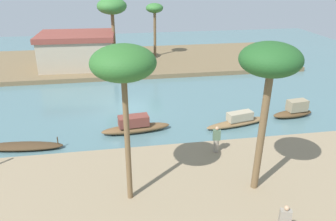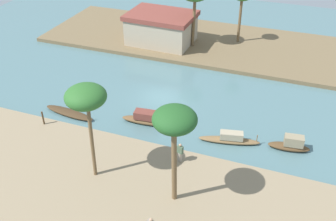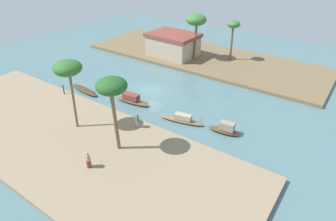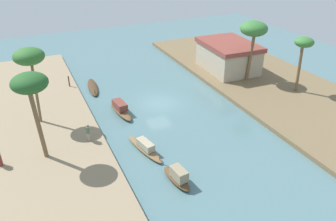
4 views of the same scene
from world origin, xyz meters
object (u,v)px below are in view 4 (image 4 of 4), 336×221
at_px(sampan_foreground, 93,87).
at_px(mooring_post, 69,81).
at_px(sampan_with_red_awning, 120,109).
at_px(palm_tree_right_tall, 254,30).
at_px(palm_tree_left_far, 30,86).
at_px(sampan_downstream_large, 145,148).
at_px(palm_tree_left_near, 29,58).
at_px(person_on_near_bank, 88,133).
at_px(palm_tree_right_short, 304,45).
at_px(sampan_with_tall_canopy, 177,177).
at_px(riverside_building, 228,56).

distance_m(sampan_foreground, mooring_post, 2.78).
relative_size(sampan_with_red_awning, palm_tree_right_tall, 0.67).
height_order(sampan_foreground, palm_tree_left_far, palm_tree_left_far).
xyz_separation_m(palm_tree_left_far, palm_tree_right_tall, (-6.21, 24.33, -0.13)).
xyz_separation_m(sampan_downstream_large, palm_tree_left_far, (-2.05, -7.79, 6.30)).
relative_size(palm_tree_left_near, palm_tree_left_far, 1.00).
height_order(sampan_foreground, sampan_with_red_awning, sampan_with_red_awning).
distance_m(person_on_near_bank, palm_tree_right_tall, 21.92).
bearing_deg(palm_tree_right_short, mooring_post, -117.26).
distance_m(sampan_with_red_awning, palm_tree_right_short, 20.40).
distance_m(sampan_foreground, person_on_near_bank, 11.96).
bearing_deg(palm_tree_left_near, sampan_with_tall_canopy, 32.52).
bearing_deg(riverside_building, palm_tree_right_short, 22.95).
relative_size(mooring_post, palm_tree_right_short, 0.20).
bearing_deg(mooring_post, person_on_near_bank, -2.26).
bearing_deg(mooring_post, palm_tree_right_tall, 70.83).
relative_size(sampan_foreground, mooring_post, 4.20).
relative_size(sampan_with_red_awning, person_on_near_bank, 2.96).
relative_size(sampan_with_tall_canopy, person_on_near_bank, 2.05).
relative_size(mooring_post, palm_tree_left_near, 0.17).
xyz_separation_m(sampan_downstream_large, sampan_with_tall_canopy, (4.68, 0.77, 0.13)).
distance_m(person_on_near_bank, palm_tree_left_far, 6.66).
relative_size(sampan_downstream_large, palm_tree_left_far, 0.70).
height_order(palm_tree_left_near, palm_tree_right_tall, palm_tree_left_near).
relative_size(person_on_near_bank, mooring_post, 1.30).
bearing_deg(palm_tree_left_near, sampan_downstream_large, 42.32).
distance_m(sampan_with_tall_canopy, person_on_near_bank, 9.00).
bearing_deg(palm_tree_right_tall, sampan_foreground, -109.33).
height_order(person_on_near_bank, palm_tree_left_far, palm_tree_left_far).
relative_size(mooring_post, palm_tree_right_tall, 0.18).
xyz_separation_m(person_on_near_bank, riverside_building, (-9.27, 20.16, 1.05)).
distance_m(sampan_with_tall_canopy, riverside_building, 22.86).
height_order(sampan_with_red_awning, palm_tree_left_near, palm_tree_left_near).
distance_m(sampan_with_red_awning, palm_tree_left_near, 9.84).
distance_m(mooring_post, palm_tree_left_near, 9.91).
bearing_deg(sampan_downstream_large, palm_tree_left_far, -116.95).
bearing_deg(palm_tree_left_near, sampan_foreground, 134.99).
height_order(sampan_downstream_large, sampan_foreground, sampan_downstream_large).
relative_size(sampan_foreground, palm_tree_left_far, 0.73).
bearing_deg(person_on_near_bank, palm_tree_right_short, -72.81).
bearing_deg(sampan_with_tall_canopy, palm_tree_right_tall, 122.55).
bearing_deg(palm_tree_left_far, palm_tree_left_near, 176.10).
bearing_deg(riverside_building, mooring_post, -96.77).
xyz_separation_m(sampan_foreground, sampan_with_tall_canopy, (19.11, 1.81, 0.30)).
relative_size(sampan_downstream_large, riverside_building, 0.62).
relative_size(sampan_with_tall_canopy, palm_tree_left_far, 0.46).
bearing_deg(person_on_near_bank, riverside_building, -49.34).
bearing_deg(sampan_with_red_awning, sampan_downstream_large, -6.98).
distance_m(person_on_near_bank, palm_tree_right_short, 23.93).
bearing_deg(palm_tree_right_short, sampan_with_red_awning, -101.41).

